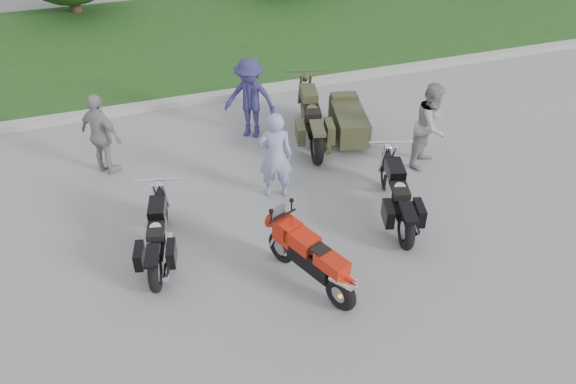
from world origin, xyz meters
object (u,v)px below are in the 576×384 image
object	(u,v)px
cruiser_left	(158,238)
sportbike_red	(311,258)
person_grey	(431,125)
person_back	(101,135)
person_denim	(250,99)
person_stripe	(275,156)
cruiser_right	(398,198)
cruiser_sidecar	(333,122)

from	to	relation	value
cruiser_left	sportbike_red	bearing A→B (deg)	-20.05
person_grey	person_back	world-z (taller)	person_grey
sportbike_red	person_denim	bearing A→B (deg)	63.13
person_stripe	person_denim	xyz separation A→B (m)	(0.18, 2.25, 0.03)
person_denim	person_back	bearing A→B (deg)	-136.78
cruiser_right	cruiser_sidecar	bearing A→B (deg)	106.21
cruiser_sidecar	person_denim	distance (m)	1.79
cruiser_right	person_stripe	bearing A→B (deg)	157.97
person_denim	person_back	xyz separation A→B (m)	(-3.01, -0.47, -0.05)
cruiser_left	cruiser_sidecar	bearing A→B (deg)	44.82
person_back	cruiser_left	bearing A→B (deg)	150.86
sportbike_red	person_grey	distance (m)	4.16
cruiser_right	person_back	distance (m)	5.56
sportbike_red	cruiser_right	bearing A→B (deg)	5.06
cruiser_left	person_stripe	world-z (taller)	person_stripe
cruiser_right	person_grey	xyz separation A→B (m)	(1.42, 1.43, 0.41)
person_denim	person_back	distance (m)	3.05
sportbike_red	person_grey	bearing A→B (deg)	13.74
person_denim	cruiser_sidecar	bearing A→B (deg)	6.94
person_stripe	person_grey	bearing A→B (deg)	-163.67
cruiser_left	cruiser_right	distance (m)	3.99
sportbike_red	person_back	world-z (taller)	person_back
person_back	cruiser_right	bearing A→B (deg)	-165.43
cruiser_left	person_back	bearing A→B (deg)	114.47
cruiser_left	person_stripe	distance (m)	2.51
person_stripe	person_denim	bearing A→B (deg)	-79.39
person_grey	person_back	distance (m)	6.23
person_back	cruiser_sidecar	bearing A→B (deg)	-135.11
cruiser_sidecar	person_denim	world-z (taller)	person_denim
cruiser_sidecar	cruiser_left	bearing A→B (deg)	-134.85
cruiser_left	cruiser_right	bearing A→B (deg)	8.19
sportbike_red	person_back	size ratio (longest dim) A/B	1.08
person_grey	person_back	xyz separation A→B (m)	(-5.99, 1.72, -0.03)
sportbike_red	person_denim	world-z (taller)	person_denim
cruiser_sidecar	person_grey	world-z (taller)	person_grey
cruiser_right	cruiser_sidecar	world-z (taller)	cruiser_sidecar
cruiser_left	person_grey	bearing A→B (deg)	24.36
cruiser_right	sportbike_red	bearing A→B (deg)	-136.81
sportbike_red	person_stripe	xyz separation A→B (m)	(0.21, 2.36, 0.32)
person_stripe	person_grey	size ratio (longest dim) A/B	0.98
cruiser_right	person_back	size ratio (longest dim) A/B	1.35
cruiser_left	person_stripe	xyz separation A→B (m)	(2.25, 1.04, 0.42)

